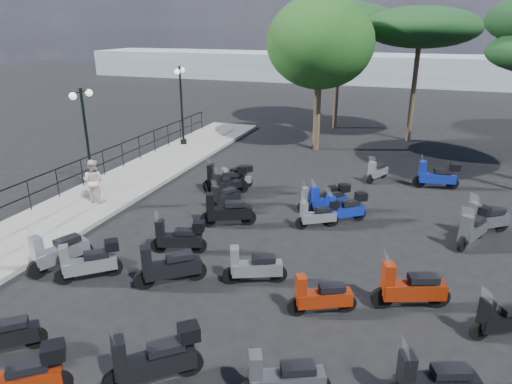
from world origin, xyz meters
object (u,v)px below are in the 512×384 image
(lamp_post_2, at_px, (181,100))
(scooter_16, at_px, (318,200))
(scooter_4, at_px, (226,179))
(scooter_10, at_px, (227,212))
(scooter_1, at_px, (16,379))
(scooter_8, at_px, (169,267))
(pedestrian_far, at_px, (93,181))
(scooter_32, at_px, (344,209))
(scooter_9, at_px, (179,237))
(scooter_11, at_px, (236,179))
(scooter_2, at_px, (58,253))
(scooter_28, at_px, (473,228))
(scooter_29, at_px, (486,220))
(scooter_20, at_px, (283,380))
(pine_2, at_px, (341,22))
(pine_0, at_px, (421,27))
(broadleaf_tree, at_px, (320,43))
(scooter_5, at_px, (226,183))
(scooter_27, at_px, (505,318))
(scooter_21, at_px, (410,288))
(lamp_post_1, at_px, (86,133))
(scooter_25, at_px, (433,383))
(scooter_15, at_px, (321,297))
(scooter_31, at_px, (318,215))
(scooter_14, at_px, (254,267))
(scooter_22, at_px, (328,200))
(scooter_3, at_px, (89,262))
(scooter_30, at_px, (226,196))
(scooter_23, at_px, (437,176))
(scooter_17, at_px, (377,172))

(lamp_post_2, height_order, scooter_16, lamp_post_2)
(scooter_4, xyz_separation_m, scooter_10, (1.26, -2.93, -0.04))
(scooter_1, bearing_deg, scooter_8, -45.00)
(pedestrian_far, bearing_deg, scooter_32, -179.81)
(scooter_9, xyz_separation_m, scooter_11, (-0.45, 5.57, -0.04))
(scooter_2, distance_m, scooter_28, 11.91)
(lamp_post_2, xyz_separation_m, scooter_1, (5.74, -16.94, -1.94))
(lamp_post_2, bearing_deg, scooter_29, -37.93)
(scooter_20, bearing_deg, scooter_2, 45.97)
(pine_2, bearing_deg, pedestrian_far, -110.05)
(scooter_11, xyz_separation_m, pine_0, (6.22, 10.82, 5.63))
(broadleaf_tree, bearing_deg, scooter_1, -93.49)
(scooter_5, xyz_separation_m, pine_2, (1.84, 13.45, 5.92))
(scooter_16, relative_size, scooter_27, 0.96)
(scooter_32, bearing_deg, scooter_21, 169.37)
(lamp_post_1, distance_m, lamp_post_2, 7.52)
(scooter_4, distance_m, scooter_25, 11.51)
(scooter_15, xyz_separation_m, broadleaf_tree, (-3.26, 14.32, 4.93))
(scooter_32, bearing_deg, scooter_31, 95.10)
(lamp_post_2, distance_m, scooter_21, 16.85)
(scooter_11, xyz_separation_m, scooter_14, (3.03, -6.40, 0.00))
(scooter_21, xyz_separation_m, scooter_22, (-2.87, 5.04, -0.02))
(lamp_post_2, distance_m, scooter_8, 14.21)
(scooter_3, distance_m, scooter_27, 9.84)
(lamp_post_1, relative_size, scooter_32, 2.77)
(scooter_1, bearing_deg, scooter_30, -37.38)
(scooter_5, xyz_separation_m, scooter_28, (8.69, -1.55, 0.07))
(scooter_31, bearing_deg, scooter_20, 154.82)
(scooter_4, relative_size, scooter_28, 1.11)
(scooter_2, relative_size, scooter_30, 1.23)
(scooter_5, bearing_deg, scooter_20, 141.81)
(scooter_23, bearing_deg, scooter_5, 103.29)
(scooter_29, relative_size, broadleaf_tree, 0.20)
(broadleaf_tree, height_order, pine_0, broadleaf_tree)
(scooter_8, distance_m, pine_0, 19.56)
(lamp_post_1, height_order, broadleaf_tree, broadleaf_tree)
(lamp_post_2, distance_m, pine_0, 13.15)
(scooter_30, distance_m, scooter_31, 3.54)
(scooter_32, height_order, pine_0, pine_0)
(scooter_17, bearing_deg, scooter_14, 102.70)
(scooter_8, xyz_separation_m, scooter_28, (7.47, 5.03, 0.01))
(scooter_28, bearing_deg, scooter_4, 16.02)
(scooter_32, xyz_separation_m, pine_0, (1.61, 12.65, 5.58))
(lamp_post_1, height_order, scooter_23, lamp_post_1)
(scooter_29, xyz_separation_m, pine_2, (-7.28, 14.09, 5.87))
(lamp_post_2, relative_size, scooter_23, 2.29)
(scooter_14, height_order, scooter_17, scooter_14)
(scooter_9, bearing_deg, pedestrian_far, 45.06)
(scooter_4, height_order, scooter_21, scooter_21)
(scooter_4, height_order, scooter_8, scooter_8)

